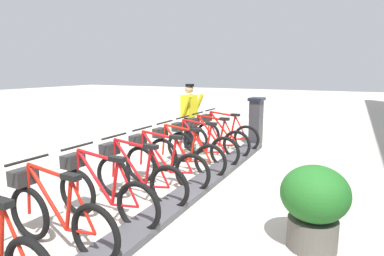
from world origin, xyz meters
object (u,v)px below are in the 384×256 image
(bike_docked_6, at_px, (102,192))
(payment_kiosk, at_px, (256,120))
(bike_docked_2, at_px, (199,145))
(bike_docked_1, at_px, (212,138))
(bike_docked_4, at_px, (162,163))
(planter_bush, at_px, (314,203))
(bike_docked_7, at_px, (55,214))
(worker_near_rack, at_px, (189,113))
(bike_docked_3, at_px, (182,153))
(bike_docked_0, at_px, (224,133))
(bike_docked_5, at_px, (136,175))

(bike_docked_6, bearing_deg, payment_kiosk, -95.97)
(bike_docked_2, bearing_deg, bike_docked_1, -90.00)
(bike_docked_4, bearing_deg, planter_bush, 160.03)
(bike_docked_2, height_order, bike_docked_4, same)
(bike_docked_7, height_order, worker_near_rack, worker_near_rack)
(bike_docked_3, xyz_separation_m, planter_bush, (-2.59, 1.70, 0.11))
(bike_docked_0, height_order, bike_docked_1, same)
(bike_docked_1, xyz_separation_m, bike_docked_3, (0.00, 1.51, 0.00))
(planter_bush, bearing_deg, bike_docked_4, -19.97)
(bike_docked_1, bearing_deg, bike_docked_3, 90.00)
(bike_docked_6, bearing_deg, worker_near_rack, -78.59)
(bike_docked_3, xyz_separation_m, bike_docked_6, (0.00, 2.27, 0.00))
(bike_docked_0, xyz_separation_m, bike_docked_3, (0.00, 2.27, 0.00))
(worker_near_rack, bearing_deg, bike_docked_6, 101.41)
(bike_docked_0, height_order, bike_docked_5, same)
(bike_docked_0, xyz_separation_m, worker_near_rack, (0.87, 0.24, 0.48))
(bike_docked_0, height_order, bike_docked_3, same)
(payment_kiosk, xyz_separation_m, bike_docked_4, (0.57, 3.95, -0.24))
(bike_docked_4, relative_size, planter_bush, 1.77)
(planter_bush, bearing_deg, bike_docked_6, 12.50)
(payment_kiosk, height_order, bike_docked_2, payment_kiosk)
(payment_kiosk, xyz_separation_m, bike_docked_1, (0.57, 1.68, -0.24))
(bike_docked_0, distance_m, bike_docked_4, 3.03)
(bike_docked_4, bearing_deg, bike_docked_6, 90.00)
(bike_docked_0, distance_m, planter_bush, 4.74)
(bike_docked_3, bearing_deg, payment_kiosk, -100.15)
(bike_docked_1, relative_size, bike_docked_3, 1.00)
(bike_docked_0, distance_m, bike_docked_6, 4.54)
(bike_docked_1, height_order, bike_docked_6, same)
(bike_docked_6, bearing_deg, bike_docked_0, -90.00)
(bike_docked_2, xyz_separation_m, bike_docked_6, (0.00, 3.03, 0.00))
(bike_docked_0, relative_size, bike_docked_2, 1.00)
(bike_docked_4, bearing_deg, bike_docked_5, 90.00)
(bike_docked_6, bearing_deg, bike_docked_5, -90.00)
(bike_docked_5, bearing_deg, bike_docked_2, -90.00)
(bike_docked_5, xyz_separation_m, bike_docked_6, (0.00, 0.76, 0.00))
(bike_docked_7, bearing_deg, worker_near_rack, -80.26)
(bike_docked_5, height_order, bike_docked_7, same)
(payment_kiosk, bearing_deg, bike_docked_1, 71.20)
(payment_kiosk, distance_m, bike_docked_7, 6.25)
(bike_docked_5, bearing_deg, bike_docked_0, -90.00)
(bike_docked_5, relative_size, planter_bush, 1.77)
(bike_docked_0, relative_size, bike_docked_6, 1.00)
(bike_docked_3, distance_m, worker_near_rack, 2.26)
(bike_docked_0, bearing_deg, bike_docked_6, 90.00)
(planter_bush, bearing_deg, bike_docked_3, -33.26)
(bike_docked_5, distance_m, worker_near_rack, 3.69)
(bike_docked_3, xyz_separation_m, bike_docked_4, (0.00, 0.76, 0.00))
(bike_docked_6, bearing_deg, planter_bush, -167.50)
(bike_docked_7, xyz_separation_m, planter_bush, (-2.59, -1.33, 0.11))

